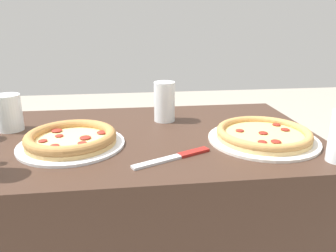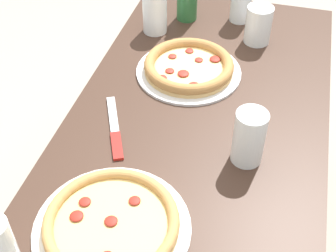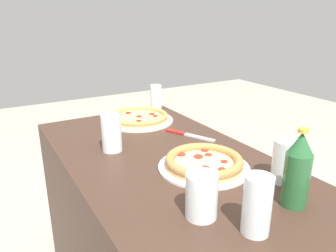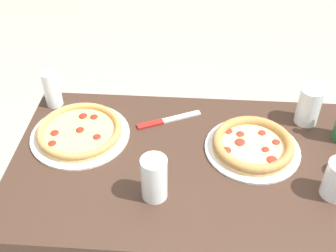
# 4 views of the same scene
# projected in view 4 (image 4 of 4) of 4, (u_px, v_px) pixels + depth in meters

# --- Properties ---
(table) EXTENTS (1.27, 0.68, 0.75)m
(table) POSITION_uv_depth(u_px,v_px,m) (202.00, 233.00, 1.59)
(table) COLOR #3D281E
(table) RESTS_ON ground_plane
(pizza_veggie) EXTENTS (0.31, 0.31, 0.05)m
(pizza_veggie) POSITION_uv_depth(u_px,v_px,m) (253.00, 145.00, 1.37)
(pizza_veggie) COLOR silver
(pizza_veggie) RESTS_ON table
(pizza_margherita) EXTENTS (0.34, 0.34, 0.04)m
(pizza_margherita) POSITION_uv_depth(u_px,v_px,m) (80.00, 131.00, 1.43)
(pizza_margherita) COLOR silver
(pizza_margherita) RESTS_ON table
(glass_mango_juice) EXTENTS (0.08, 0.08, 0.14)m
(glass_mango_juice) POSITION_uv_depth(u_px,v_px,m) (308.00, 108.00, 1.46)
(glass_mango_juice) COLOR white
(glass_mango_juice) RESTS_ON table
(glass_red_wine) EXTENTS (0.08, 0.08, 0.14)m
(glass_red_wine) POSITION_uv_depth(u_px,v_px,m) (154.00, 180.00, 1.20)
(glass_red_wine) COLOR white
(glass_red_wine) RESTS_ON table
(glass_water) EXTENTS (0.06, 0.06, 0.14)m
(glass_water) POSITION_uv_depth(u_px,v_px,m) (52.00, 91.00, 1.54)
(glass_water) COLOR white
(glass_water) RESTS_ON table
(knife) EXTENTS (0.23, 0.12, 0.01)m
(knife) POSITION_uv_depth(u_px,v_px,m) (166.00, 120.00, 1.50)
(knife) COLOR maroon
(knife) RESTS_ON table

